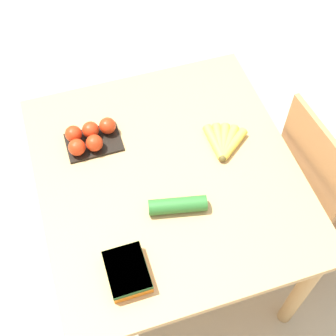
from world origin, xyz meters
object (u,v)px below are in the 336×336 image
at_px(carrot_bag, 127,271).
at_px(tomato_pack, 90,137).
at_px(banana_bunch, 224,143).
at_px(cucumber_near, 178,205).
at_px(chair, 323,188).

bearing_deg(carrot_bag, tomato_pack, 179.86).
bearing_deg(banana_bunch, tomato_pack, -109.12).
height_order(banana_bunch, cucumber_near, cucumber_near).
xyz_separation_m(chair, banana_bunch, (-0.17, -0.41, 0.27)).
relative_size(chair, tomato_pack, 4.37).
xyz_separation_m(banana_bunch, carrot_bag, (0.39, -0.48, 0.01)).
bearing_deg(banana_bunch, chair, 67.42).
bearing_deg(cucumber_near, carrot_bag, -51.84).
bearing_deg(carrot_bag, banana_bunch, 128.92).
bearing_deg(tomato_pack, cucumber_near, 30.86).
bearing_deg(cucumber_near, tomato_pack, -149.14).
relative_size(banana_bunch, cucumber_near, 0.82).
relative_size(chair, carrot_bag, 5.62).
bearing_deg(chair, carrot_bag, 98.56).
distance_m(carrot_bag, cucumber_near, 0.29).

